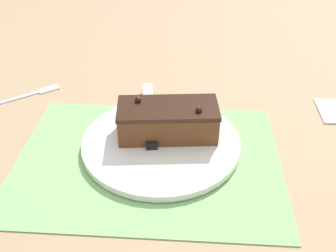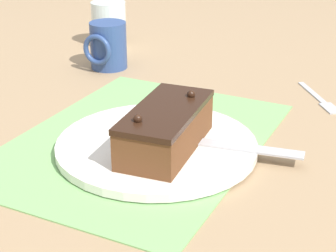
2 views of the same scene
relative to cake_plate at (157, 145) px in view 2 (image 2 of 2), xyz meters
name	(u,v)px [view 2 (image 2 of 2)]	position (x,y,z in m)	size (l,w,h in m)	color
ground_plane	(139,141)	(-0.02, -0.04, -0.01)	(3.00, 3.00, 0.00)	#9E7F5B
placemat_woven	(139,140)	(-0.02, -0.04, -0.01)	(0.46, 0.34, 0.00)	#7AB266
cake_plate	(157,145)	(0.00, 0.00, 0.00)	(0.29, 0.29, 0.01)	white
chocolate_cake	(166,128)	(0.01, 0.02, 0.04)	(0.19, 0.10, 0.07)	brown
serving_knife	(192,139)	(-0.02, 0.04, 0.01)	(0.06, 0.23, 0.01)	black
drinking_glass	(109,24)	(-0.43, -0.35, 0.04)	(0.08, 0.08, 0.10)	silver
coffee_mug	(108,46)	(-0.29, -0.26, 0.04)	(0.08, 0.07, 0.09)	navy
dessert_fork	(321,99)	(-0.30, 0.17, -0.01)	(0.13, 0.10, 0.01)	#B7BABF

